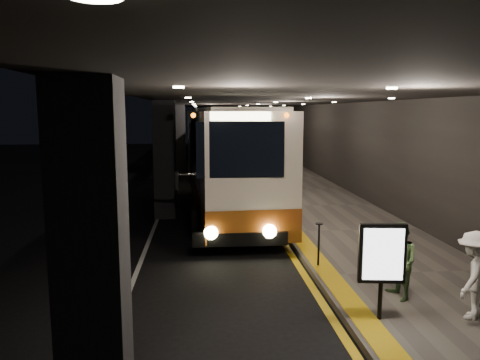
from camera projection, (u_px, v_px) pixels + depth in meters
name	position (u px, v px, depth m)	size (l,w,h in m)	color
ground	(207.00, 246.00, 14.02)	(90.00, 90.00, 0.00)	black
lane_line_white	(161.00, 211.00, 18.80)	(0.12, 50.00, 0.01)	silver
kerb_stripe_yellow	(263.00, 210.00, 19.14)	(0.18, 50.00, 0.01)	gold
sidewalk	(320.00, 207.00, 19.33)	(4.50, 50.00, 0.15)	#514C44
tactile_strip	(275.00, 206.00, 19.16)	(0.50, 50.00, 0.01)	gold
terminal_wall	(376.00, 136.00, 19.10)	(0.10, 50.00, 6.00)	black
support_columns	(165.00, 160.00, 17.52)	(0.80, 24.80, 4.40)	black
canopy	(267.00, 96.00, 18.49)	(9.00, 50.00, 0.40)	black
coach_main	(227.00, 164.00, 18.62)	(3.40, 12.94, 4.00)	beige
coach_second	(219.00, 145.00, 31.86)	(2.77, 11.55, 3.61)	beige
coach_third	(212.00, 135.00, 43.70)	(2.77, 12.15, 3.81)	beige
passenger_boarding	(296.00, 210.00, 14.64)	(0.57, 0.38, 1.57)	#D4638C
passenger_waiting_green	(400.00, 261.00, 9.59)	(0.78, 0.48, 1.60)	#537642
passenger_waiting_white	(473.00, 275.00, 8.70)	(1.07, 0.50, 1.66)	silver
bag_polka	(371.00, 272.00, 10.75)	(0.29, 0.13, 0.36)	black
info_sign	(382.00, 255.00, 8.57)	(0.87, 0.21, 1.83)	black
stanchion_post	(319.00, 245.00, 11.69)	(0.05, 0.05, 1.08)	black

